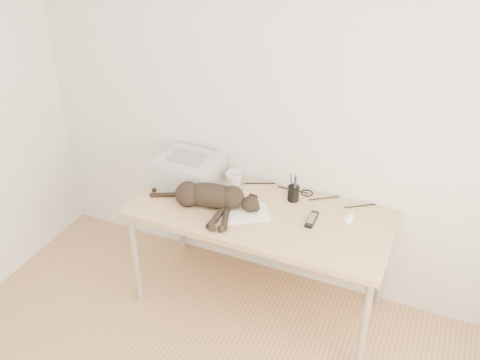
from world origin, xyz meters
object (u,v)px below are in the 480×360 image
at_px(printer, 188,170).
at_px(pen_cup, 293,193).
at_px(desk, 265,222).
at_px(mug, 234,180).
at_px(cat, 208,197).
at_px(mouse, 349,217).

height_order(printer, pen_cup, printer).
xyz_separation_m(desk, pen_cup, (0.14, 0.12, 0.19)).
relative_size(desk, printer, 3.93).
relative_size(desk, mug, 14.29).
distance_m(cat, mug, 0.28).
xyz_separation_m(mug, pen_cup, (0.41, 0.01, 0.00)).
distance_m(desk, cat, 0.41).
bearing_deg(cat, mug, 67.98).
bearing_deg(cat, mouse, 3.17).
bearing_deg(cat, pen_cup, 20.03).
height_order(mug, mouse, mug).
height_order(printer, mug, printer).
height_order(mug, pen_cup, pen_cup).
bearing_deg(pen_cup, printer, -174.71).
bearing_deg(pen_cup, cat, -148.71).
relative_size(desk, mouse, 14.76).
distance_m(pen_cup, mouse, 0.38).
height_order(desk, pen_cup, pen_cup).
bearing_deg(mug, cat, -100.77).
distance_m(desk, printer, 0.61).
bearing_deg(printer, cat, -40.37).
xyz_separation_m(desk, cat, (-0.32, -0.16, 0.20)).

